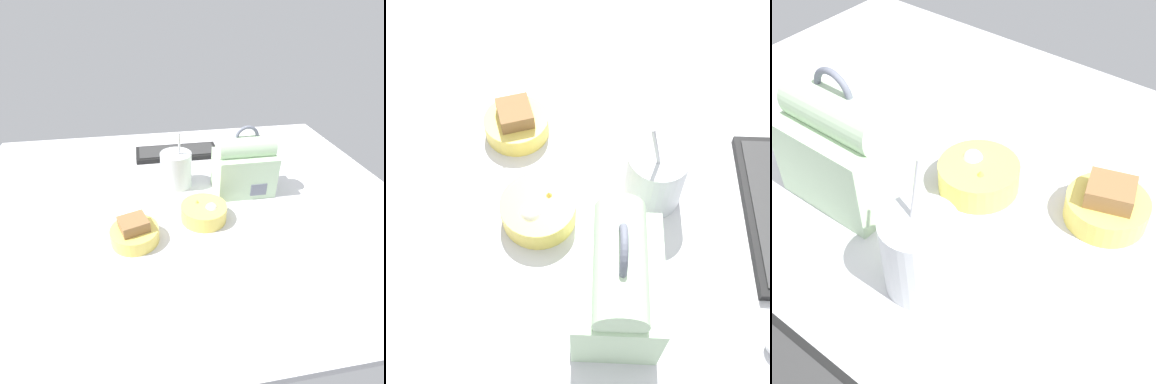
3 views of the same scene
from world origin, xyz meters
The scene contains 5 objects.
desk_surface centered at (0.00, 0.00, 1.00)cm, with size 140.00×110.00×2.00cm.
lunch_bag centered at (20.59, 2.18, 10.62)cm, with size 18.12×12.72×21.94cm.
soup_cup centered at (0.32, 8.83, 8.02)cm, with size 10.12×10.12×19.32cm.
bento_bowl_sandwich centered at (-13.93, -16.77, 4.56)cm, with size 12.40×12.40×6.86cm.
bento_bowl_snacks centered at (5.26, -10.78, 4.44)cm, with size 12.91×12.91×5.71cm.
Camera 3 is at (-31.48, 40.55, 60.03)cm, focal length 50.00 mm.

